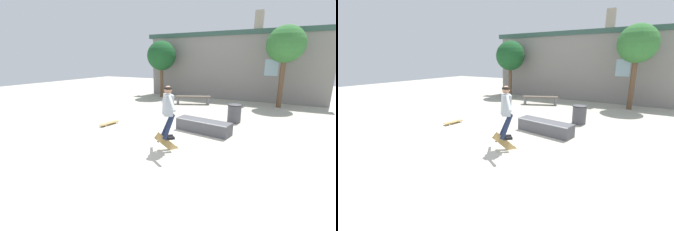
% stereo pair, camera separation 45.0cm
% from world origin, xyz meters
% --- Properties ---
extents(ground_plane, '(40.00, 40.00, 0.00)m').
position_xyz_m(ground_plane, '(0.00, 0.00, 0.00)').
color(ground_plane, '#B2AD9E').
extents(building_backdrop, '(11.14, 0.52, 5.05)m').
position_xyz_m(building_backdrop, '(0.02, 8.70, 2.11)').
color(building_backdrop, gray).
rests_on(building_backdrop, ground_plane).
extents(tree_right, '(1.81, 1.81, 4.07)m').
position_xyz_m(tree_right, '(2.93, 7.38, 3.12)').
color(tree_right, brown).
rests_on(tree_right, ground_plane).
extents(tree_left, '(1.84, 1.84, 3.58)m').
position_xyz_m(tree_left, '(-4.08, 7.49, 2.64)').
color(tree_left, brown).
rests_on(tree_left, ground_plane).
extents(park_bench, '(1.92, 1.11, 0.46)m').
position_xyz_m(park_bench, '(-1.36, 6.15, 0.34)').
color(park_bench, brown).
rests_on(park_bench, ground_plane).
extents(skate_ledge, '(1.98, 0.88, 0.43)m').
position_xyz_m(skate_ledge, '(0.75, 1.64, 0.22)').
color(skate_ledge, '#4C4C51').
rests_on(skate_ledge, ground_plane).
extents(trash_bin, '(0.56, 0.56, 0.72)m').
position_xyz_m(trash_bin, '(1.44, 3.42, 0.38)').
color(trash_bin, '#47474C').
rests_on(trash_bin, ground_plane).
extents(skater, '(0.90, 1.01, 1.45)m').
position_xyz_m(skater, '(0.38, -0.29, 1.20)').
color(skater, '#9EA8B2').
extents(skateboard_flipping, '(0.59, 0.53, 0.72)m').
position_xyz_m(skateboard_flipping, '(0.37, -0.28, 0.15)').
color(skateboard_flipping, '#AD894C').
extents(skateboard_resting, '(0.33, 0.83, 0.08)m').
position_xyz_m(skateboard_resting, '(-2.73, 0.84, 0.07)').
color(skateboard_resting, '#AD894C').
rests_on(skateboard_resting, ground_plane).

